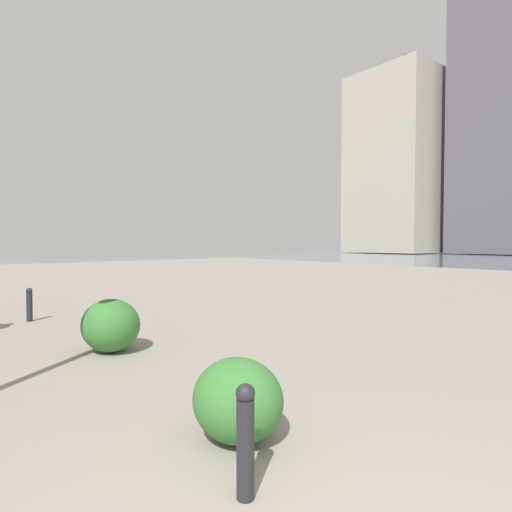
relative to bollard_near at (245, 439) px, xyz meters
The scene contains 5 objects.
building_highrise 72.48m from the bollard_near, 58.65° to the right, with size 13.54×12.21×31.60m.
bollard_near is the anchor object (origin of this frame).
bollard_mid 7.79m from the bollard_near, ahead, with size 0.13×0.13×0.72m.
shrub_low 4.29m from the bollard_near, ahead, with size 0.96×0.87×0.82m.
shrub_round 0.81m from the bollard_near, 33.16° to the right, with size 0.83×0.75×0.71m.
Camera 1 is at (-0.39, 1.12, 1.70)m, focal length 29.20 mm.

